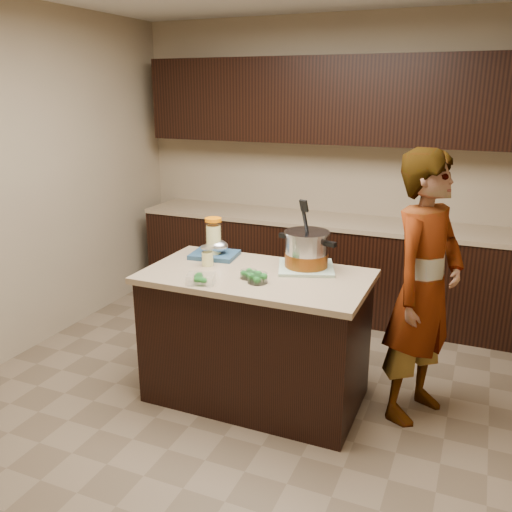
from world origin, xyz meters
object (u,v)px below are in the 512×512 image
(island, at_px, (256,336))
(lemonade_pitcher, at_px, (214,239))
(person, at_px, (424,289))
(stock_pot, at_px, (306,252))

(island, bearing_deg, lemonade_pitcher, 152.94)
(island, height_order, person, person)
(island, height_order, lemonade_pitcher, lemonade_pitcher)
(lemonade_pitcher, height_order, person, person)
(island, xyz_separation_m, person, (1.03, 0.24, 0.41))
(stock_pot, bearing_deg, island, -127.03)
(lemonade_pitcher, bearing_deg, stock_pot, 0.82)
(lemonade_pitcher, bearing_deg, island, -27.06)
(island, height_order, stock_pot, stock_pot)
(lemonade_pitcher, distance_m, person, 1.45)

